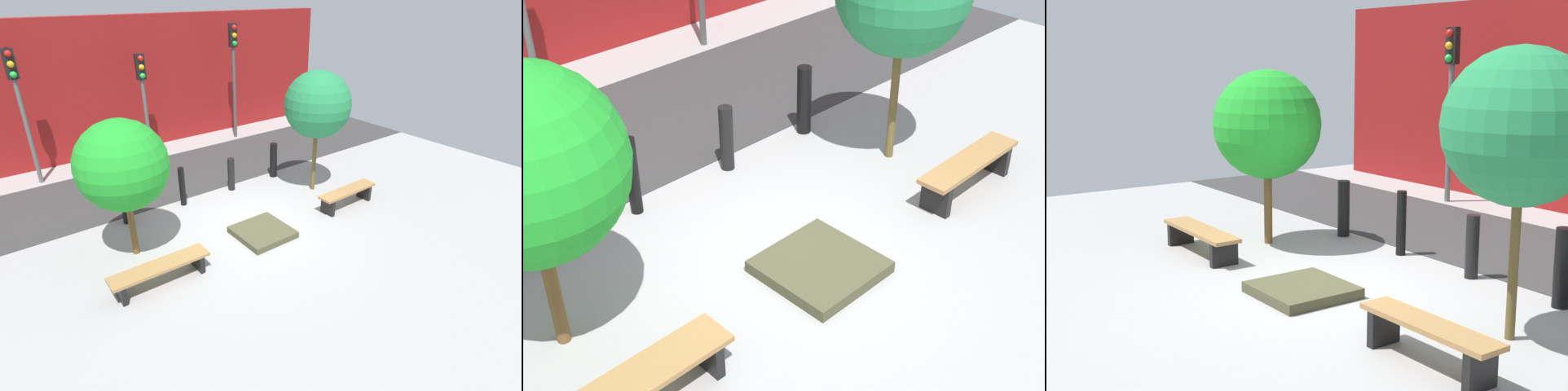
{
  "view_description": "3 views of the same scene",
  "coord_description": "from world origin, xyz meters",
  "views": [
    {
      "loc": [
        -4.86,
        -6.8,
        5.09
      ],
      "look_at": [
        0.03,
        -0.34,
        0.97
      ],
      "focal_mm": 28.0,
      "sensor_mm": 36.0,
      "label": 1
    },
    {
      "loc": [
        -4.77,
        -4.69,
        5.22
      ],
      "look_at": [
        -0.59,
        -0.47,
        1.31
      ],
      "focal_mm": 50.0,
      "sensor_mm": 36.0,
      "label": 2
    },
    {
      "loc": [
        7.71,
        -5.71,
        3.17
      ],
      "look_at": [
        -0.46,
        -0.05,
        1.25
      ],
      "focal_mm": 50.0,
      "sensor_mm": 36.0,
      "label": 3
    }
  ],
  "objects": [
    {
      "name": "bench_right",
      "position": [
        2.61,
        -0.65,
        0.34
      ],
      "size": [
        1.76,
        0.42,
        0.47
      ],
      "rotation": [
        0.0,
        0.0,
        0.01
      ],
      "color": "black",
      "rests_on": "ground"
    },
    {
      "name": "traffic_light_mid_west",
      "position": [
        0.0,
        5.77,
        2.33
      ],
      "size": [
        0.28,
        0.27,
        3.35
      ],
      "color": "#585858",
      "rests_on": "ground"
    },
    {
      "name": "bollard_far_left",
      "position": [
        -2.28,
        2.0,
        0.5
      ],
      "size": [
        0.22,
        0.22,
        1.0
      ],
      "primitive_type": "cylinder",
      "color": "black",
      "rests_on": "ground"
    },
    {
      "name": "bollard_left",
      "position": [
        -0.76,
        2.0,
        0.53
      ],
      "size": [
        0.16,
        0.16,
        1.05
      ],
      "primitive_type": "cylinder",
      "color": "black",
      "rests_on": "ground"
    },
    {
      "name": "traffic_light_west",
      "position": [
        -3.45,
        5.77,
        2.6
      ],
      "size": [
        0.28,
        0.27,
        3.76
      ],
      "color": "#5B5B5B",
      "rests_on": "ground"
    },
    {
      "name": "building_facade",
      "position": [
        0.0,
        7.08,
        2.19
      ],
      "size": [
        16.2,
        0.5,
        4.39
      ],
      "primitive_type": "cube",
      "color": "maroon",
      "rests_on": "ground"
    },
    {
      "name": "road_strip",
      "position": [
        0.0,
        3.87,
        0.01
      ],
      "size": [
        18.0,
        3.24,
        0.01
      ],
      "primitive_type": "cube",
      "color": "#353535",
      "rests_on": "ground"
    },
    {
      "name": "tree_behind_right_bench",
      "position": [
        2.61,
        0.63,
        2.41
      ],
      "size": [
        1.75,
        1.75,
        3.3
      ],
      "color": "brown",
      "rests_on": "ground"
    },
    {
      "name": "tree_behind_left_bench",
      "position": [
        -2.61,
        0.63,
        2.04
      ],
      "size": [
        1.82,
        1.82,
        2.95
      ],
      "color": "brown",
      "rests_on": "ground"
    },
    {
      "name": "bollard_right",
      "position": [
        2.28,
        2.0,
        0.52
      ],
      "size": [
        0.22,
        0.22,
        1.04
      ],
      "primitive_type": "cylinder",
      "color": "black",
      "rests_on": "ground"
    },
    {
      "name": "planter_bed",
      "position": [
        0.0,
        -0.45,
        0.07
      ],
      "size": [
        1.19,
        1.2,
        0.14
      ],
      "primitive_type": "cube",
      "color": "#47462E",
      "rests_on": "ground"
    },
    {
      "name": "traffic_light_mid_east",
      "position": [
        3.45,
        5.77,
        2.79
      ],
      "size": [
        0.28,
        0.27,
        4.06
      ],
      "color": "#494949",
      "rests_on": "ground"
    },
    {
      "name": "bollard_center",
      "position": [
        0.76,
        2.0,
        0.47
      ],
      "size": [
        0.19,
        0.19,
        0.93
      ],
      "primitive_type": "cylinder",
      "color": "black",
      "rests_on": "ground"
    },
    {
      "name": "bench_left",
      "position": [
        -2.61,
        -0.65,
        0.32
      ],
      "size": [
        1.95,
        0.46,
        0.43
      ],
      "rotation": [
        0.0,
        0.0,
        -0.01
      ],
      "color": "black",
      "rests_on": "ground"
    },
    {
      "name": "ground_plane",
      "position": [
        0.0,
        0.0,
        0.0
      ],
      "size": [
        18.0,
        18.0,
        0.0
      ],
      "primitive_type": "plane",
      "color": "#989898"
    }
  ]
}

